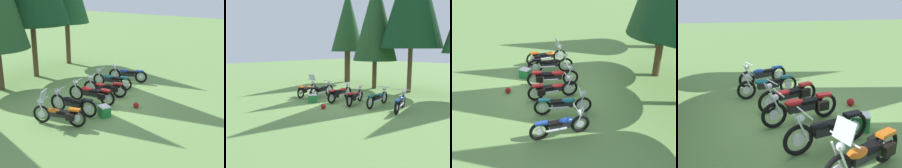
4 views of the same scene
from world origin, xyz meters
TOP-DOWN VIEW (x-y plane):
  - ground_plane at (0.00, 0.00)m, footprint 80.00×80.00m
  - motorcycle_0 at (-3.02, -0.58)m, footprint 1.02×2.11m
  - motorcycle_1 at (-1.93, -0.25)m, footprint 0.72×2.27m
  - motorcycle_2 at (-0.50, -0.09)m, footprint 0.86×2.37m
  - motorcycle_3 at (0.62, -0.02)m, footprint 0.96×2.13m
  - motorcycle_4 at (1.81, 0.50)m, footprint 0.77×2.28m
  - motorcycle_5 at (3.22, 0.45)m, footprint 0.99×2.12m
  - pine_tree_0 at (-5.80, 6.21)m, footprint 2.98×2.98m
  - pine_tree_1 at (-1.79, 4.99)m, footprint 3.32×3.32m
  - picnic_cooler at (-1.35, -1.46)m, footprint 0.56×0.60m
  - dropped_helmet at (0.22, -2.02)m, footprint 0.26×0.26m

SIDE VIEW (x-z plane):
  - ground_plane at x=0.00m, z-range 0.00..0.00m
  - dropped_helmet at x=0.22m, z-range 0.00..0.26m
  - picnic_cooler at x=-1.35m, z-range 0.00..0.46m
  - motorcycle_5 at x=3.22m, z-range -0.07..0.94m
  - motorcycle_4 at x=1.81m, z-range -0.06..0.94m
  - motorcycle_3 at x=0.62m, z-range -0.06..0.95m
  - motorcycle_1 at x=-1.93m, z-range -0.05..0.98m
  - motorcycle_0 at x=-3.02m, z-range -0.22..1.15m
  - motorcycle_2 at x=-0.50m, z-range -0.04..0.99m
  - pine_tree_1 at x=-1.79m, z-range 1.06..9.51m
  - pine_tree_0 at x=-5.80m, z-range 1.34..9.62m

